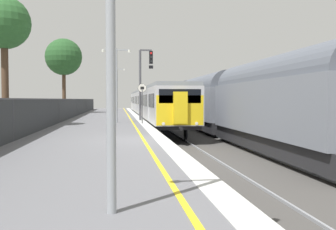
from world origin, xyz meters
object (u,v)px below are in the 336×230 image
(platform_lamp_mid, at_px, (116,79))
(background_tree_centre, at_px, (6,25))
(freight_train_adjacent_track, at_px, (190,100))
(signal_gantry, at_px, (143,76))
(speed_limit_sign, at_px, (142,98))
(commuter_train_at_platform, at_px, (150,103))
(platform_lamp_far, at_px, (117,86))
(background_tree_left, at_px, (63,58))
(platform_lamp_near, at_px, (110,3))

(platform_lamp_mid, xyz_separation_m, background_tree_centre, (-6.36, -3.53, 2.87))
(freight_train_adjacent_track, distance_m, signal_gantry, 11.20)
(freight_train_adjacent_track, distance_m, speed_limit_sign, 14.87)
(commuter_train_at_platform, height_order, platform_lamp_far, platform_lamp_far)
(signal_gantry, distance_m, background_tree_left, 18.99)
(platform_lamp_mid, bearing_deg, freight_train_adjacent_track, 58.76)
(background_tree_centre, bearing_deg, background_tree_left, 89.96)
(background_tree_left, bearing_deg, speed_limit_sign, -68.85)
(commuter_train_at_platform, xyz_separation_m, platform_lamp_near, (-3.56, -36.15, 1.74))
(commuter_train_at_platform, xyz_separation_m, speed_limit_sign, (-1.85, -15.86, 0.45))
(signal_gantry, xyz_separation_m, background_tree_centre, (-8.44, -6.43, 2.53))
(background_tree_left, bearing_deg, platform_lamp_mid, -72.11)
(background_tree_centre, bearing_deg, platform_lamp_near, -70.50)
(platform_lamp_near, xyz_separation_m, platform_lamp_mid, (0.00, 21.49, 0.08))
(signal_gantry, relative_size, speed_limit_sign, 2.05)
(commuter_train_at_platform, relative_size, platform_lamp_mid, 7.97)
(commuter_train_at_platform, height_order, platform_lamp_mid, platform_lamp_mid)
(commuter_train_at_platform, relative_size, platform_lamp_far, 7.46)
(commuter_train_at_platform, relative_size, freight_train_adjacent_track, 0.70)
(platform_lamp_far, relative_size, background_tree_left, 0.63)
(commuter_train_at_platform, distance_m, speed_limit_sign, 15.97)
(freight_train_adjacent_track, xyz_separation_m, signal_gantry, (-5.50, -9.57, 1.90))
(freight_train_adjacent_track, distance_m, background_tree_left, 16.42)
(platform_lamp_near, height_order, background_tree_centre, background_tree_centre)
(platform_lamp_near, height_order, platform_lamp_mid, platform_lamp_mid)
(signal_gantry, distance_m, platform_lamp_mid, 3.59)
(signal_gantry, xyz_separation_m, platform_lamp_near, (-2.07, -24.40, -0.42))
(freight_train_adjacent_track, bearing_deg, commuter_train_at_platform, 151.41)
(platform_lamp_mid, bearing_deg, speed_limit_sign, -34.74)
(commuter_train_at_platform, xyz_separation_m, platform_lamp_far, (-3.56, 6.83, 2.00))
(freight_train_adjacent_track, height_order, signal_gantry, signal_gantry)
(freight_train_adjacent_track, bearing_deg, speed_limit_sign, -113.16)
(platform_lamp_near, distance_m, background_tree_centre, 19.28)
(signal_gantry, xyz_separation_m, platform_lamp_far, (-2.07, 18.58, -0.15))
(speed_limit_sign, bearing_deg, platform_lamp_far, 94.34)
(platform_lamp_near, xyz_separation_m, background_tree_left, (-6.34, 41.14, 3.49))
(platform_lamp_near, bearing_deg, speed_limit_sign, 85.16)
(platform_lamp_near, bearing_deg, background_tree_left, 98.77)
(commuter_train_at_platform, xyz_separation_m, background_tree_left, (-9.91, 4.99, 5.23))
(commuter_train_at_platform, height_order, freight_train_adjacent_track, freight_train_adjacent_track)
(freight_train_adjacent_track, height_order, platform_lamp_near, platform_lamp_near)
(speed_limit_sign, distance_m, background_tree_left, 22.85)
(speed_limit_sign, bearing_deg, signal_gantry, 85.06)
(commuter_train_at_platform, height_order, signal_gantry, signal_gantry)
(background_tree_centre, bearing_deg, signal_gantry, 37.33)
(background_tree_centre, bearing_deg, freight_train_adjacent_track, 48.97)
(speed_limit_sign, height_order, background_tree_left, background_tree_left)
(platform_lamp_mid, xyz_separation_m, background_tree_left, (-6.34, 19.65, 3.41))
(platform_lamp_mid, distance_m, background_tree_left, 20.93)
(background_tree_centre, bearing_deg, speed_limit_sign, 16.10)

